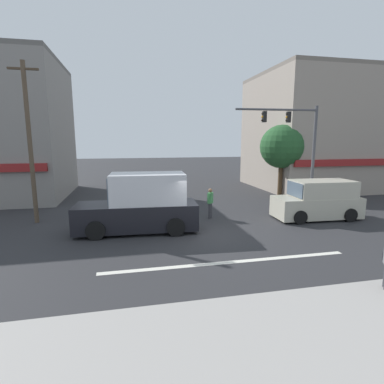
# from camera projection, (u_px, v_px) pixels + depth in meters

# --- Properties ---
(ground_plane) EXTENTS (120.00, 120.00, 0.00)m
(ground_plane) POSITION_uv_depth(u_px,v_px,m) (204.00, 233.00, 13.95)
(ground_plane) COLOR #2B2B2D
(lane_marking_stripe) EXTENTS (9.00, 0.24, 0.01)m
(lane_marking_stripe) POSITION_uv_depth(u_px,v_px,m) (229.00, 262.00, 10.58)
(lane_marking_stripe) COLOR silver
(lane_marking_stripe) RESTS_ON ground
(sidewalk_curb) EXTENTS (40.00, 5.00, 0.16)m
(sidewalk_curb) POSITION_uv_depth(u_px,v_px,m) (315.00, 361.00, 5.75)
(sidewalk_curb) COLOR #9E9993
(sidewalk_curb) RESTS_ON ground
(building_right_corner) EXTENTS (11.80, 9.86, 9.97)m
(building_right_corner) POSITION_uv_depth(u_px,v_px,m) (323.00, 132.00, 26.98)
(building_right_corner) COLOR gray
(building_right_corner) RESTS_ON ground
(street_tree) EXTENTS (3.21, 3.21, 5.39)m
(street_tree) POSITION_uv_depth(u_px,v_px,m) (282.00, 147.00, 22.19)
(street_tree) COLOR #4C3823
(street_tree) RESTS_ON ground
(utility_pole_near_left) EXTENTS (1.40, 0.22, 8.06)m
(utility_pole_near_left) POSITION_uv_depth(u_px,v_px,m) (30.00, 142.00, 15.02)
(utility_pole_near_left) COLOR brown
(utility_pole_near_left) RESTS_ON ground
(traffic_light_mast) EXTENTS (4.88, 0.44, 6.20)m
(traffic_light_mast) POSITION_uv_depth(u_px,v_px,m) (299.00, 142.00, 17.27)
(traffic_light_mast) COLOR #47474C
(traffic_light_mast) RESTS_ON ground
(box_truck_approaching_near) EXTENTS (5.70, 2.48, 2.75)m
(box_truck_approaching_near) POSITION_uv_depth(u_px,v_px,m) (141.00, 205.00, 14.02)
(box_truck_approaching_near) COLOR black
(box_truck_approaching_near) RESTS_ON ground
(sedan_crossing_rightbound) EXTENTS (1.99, 4.16, 1.58)m
(sedan_crossing_rightbound) POSITION_uv_depth(u_px,v_px,m) (166.00, 193.00, 20.25)
(sedan_crossing_rightbound) COLOR navy
(sedan_crossing_rightbound) RESTS_ON ground
(van_parked_curbside) EXTENTS (4.69, 2.21, 2.11)m
(van_parked_curbside) POSITION_uv_depth(u_px,v_px,m) (318.00, 201.00, 16.34)
(van_parked_curbside) COLOR #B7B29E
(van_parked_curbside) RESTS_ON ground
(pedestrian_mid_crossing) EXTENTS (0.39, 0.48, 1.67)m
(pedestrian_mid_crossing) POSITION_uv_depth(u_px,v_px,m) (210.00, 201.00, 16.39)
(pedestrian_mid_crossing) COLOR #333338
(pedestrian_mid_crossing) RESTS_ON ground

